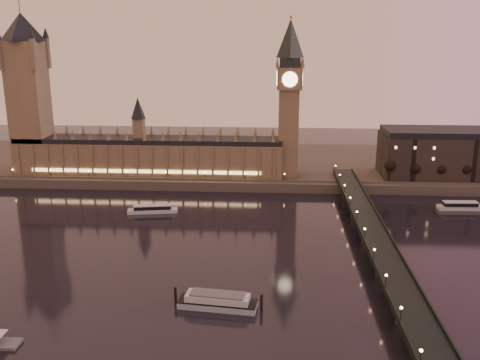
# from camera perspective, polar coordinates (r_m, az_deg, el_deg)

# --- Properties ---
(ground) EXTENTS (700.00, 700.00, 0.00)m
(ground) POSITION_cam_1_polar(r_m,az_deg,el_deg) (253.12, -6.78, -7.70)
(ground) COLOR black
(ground) RESTS_ON ground
(far_embankment) EXTENTS (560.00, 130.00, 6.00)m
(far_embankment) POSITION_cam_1_polar(r_m,az_deg,el_deg) (405.64, 1.52, 1.68)
(far_embankment) COLOR #423D35
(far_embankment) RESTS_ON ground
(palace_of_westminster) EXTENTS (180.00, 26.62, 52.00)m
(palace_of_westminster) POSITION_cam_1_polar(r_m,az_deg,el_deg) (368.08, -9.72, 3.04)
(palace_of_westminster) COLOR brown
(palace_of_westminster) RESTS_ON ground
(victoria_tower) EXTENTS (31.68, 31.68, 118.00)m
(victoria_tower) POSITION_cam_1_polar(r_m,az_deg,el_deg) (387.95, -21.74, 9.40)
(victoria_tower) COLOR brown
(victoria_tower) RESTS_ON ground
(big_ben) EXTENTS (17.68, 17.68, 104.00)m
(big_ben) POSITION_cam_1_polar(r_m,az_deg,el_deg) (351.84, 5.28, 9.61)
(big_ben) COLOR brown
(big_ben) RESTS_ON ground
(westminster_bridge) EXTENTS (13.20, 260.00, 15.30)m
(westminster_bridge) POSITION_cam_1_polar(r_m,az_deg,el_deg) (251.65, 14.33, -6.87)
(westminster_bridge) COLOR black
(westminster_bridge) RESTS_ON ground
(bare_tree_0) EXTENTS (6.04, 6.04, 12.28)m
(bare_tree_0) POSITION_cam_1_polar(r_m,az_deg,el_deg) (355.97, 15.57, 1.20)
(bare_tree_0) COLOR black
(bare_tree_0) RESTS_ON ground
(bare_tree_1) EXTENTS (6.04, 6.04, 12.28)m
(bare_tree_1) POSITION_cam_1_polar(r_m,az_deg,el_deg) (359.88, 18.20, 1.14)
(bare_tree_1) COLOR black
(bare_tree_1) RESTS_ON ground
(bare_tree_2) EXTENTS (6.04, 6.04, 12.28)m
(bare_tree_2) POSITION_cam_1_polar(r_m,az_deg,el_deg) (364.53, 20.77, 1.08)
(bare_tree_2) COLOR black
(bare_tree_2) RESTS_ON ground
(bare_tree_3) EXTENTS (6.04, 6.04, 12.28)m
(bare_tree_3) POSITION_cam_1_polar(r_m,az_deg,el_deg) (369.89, 23.27, 1.02)
(bare_tree_3) COLOR black
(bare_tree_3) RESTS_ON ground
(cruise_boat_a) EXTENTS (28.71, 10.53, 4.49)m
(cruise_boat_a) POSITION_cam_1_polar(r_m,az_deg,el_deg) (309.22, -9.31, -3.09)
(cruise_boat_a) COLOR silver
(cruise_boat_a) RESTS_ON ground
(cruise_boat_b) EXTENTS (25.93, 7.46, 4.74)m
(cruise_boat_b) POSITION_cam_1_polar(r_m,az_deg,el_deg) (335.66, 22.43, -2.58)
(cruise_boat_b) COLOR silver
(cruise_boat_b) RESTS_ON ground
(moored_barge) EXTENTS (33.66, 11.56, 6.21)m
(moored_barge) POSITION_cam_1_polar(r_m,az_deg,el_deg) (203.62, -2.40, -12.78)
(moored_barge) COLOR #8FA9B7
(moored_barge) RESTS_ON ground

